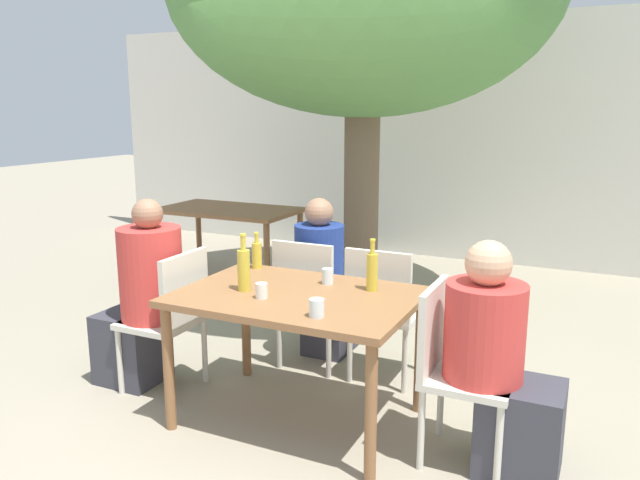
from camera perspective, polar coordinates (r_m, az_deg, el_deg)
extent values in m
plane|color=gray|center=(3.82, -2.01, -16.02)|extent=(30.00, 30.00, 0.00)
cube|color=beige|center=(7.50, 13.54, 8.77)|extent=(10.00, 0.08, 2.80)
cylinder|color=brown|center=(5.61, 3.79, 3.22)|extent=(0.31, 0.31, 1.87)
cube|color=brown|center=(3.53, -2.10, -5.22)|extent=(1.33, 0.93, 0.04)
cylinder|color=brown|center=(3.67, -13.68, -11.34)|extent=(0.06, 0.06, 0.73)
cylinder|color=brown|center=(3.11, 4.67, -15.52)|extent=(0.06, 0.06, 0.73)
cylinder|color=brown|center=(4.28, -6.79, -7.60)|extent=(0.06, 0.06, 0.73)
cylinder|color=brown|center=(3.81, 9.10, -10.22)|extent=(0.06, 0.06, 0.73)
cube|color=brown|center=(6.49, -8.34, 2.72)|extent=(1.42, 0.81, 0.04)
cylinder|color=brown|center=(6.68, -14.52, -0.65)|extent=(0.06, 0.06, 0.73)
cylinder|color=brown|center=(5.94, -4.87, -1.87)|extent=(0.06, 0.06, 0.73)
cylinder|color=brown|center=(7.21, -11.02, 0.45)|extent=(0.06, 0.06, 0.73)
cylinder|color=brown|center=(6.53, -1.81, -0.54)|extent=(0.06, 0.06, 0.73)
cube|color=beige|center=(4.15, -14.32, -7.25)|extent=(0.44, 0.44, 0.04)
cube|color=beige|center=(3.96, -12.27, -4.42)|extent=(0.04, 0.44, 0.45)
cylinder|color=beige|center=(4.49, -14.50, -8.98)|extent=(0.04, 0.04, 0.43)
cylinder|color=beige|center=(4.22, -17.84, -10.54)|extent=(0.04, 0.04, 0.43)
cylinder|color=beige|center=(4.26, -10.51, -9.92)|extent=(0.04, 0.04, 0.43)
cylinder|color=beige|center=(3.99, -13.76, -11.68)|extent=(0.04, 0.04, 0.43)
cube|color=beige|center=(3.33, 13.53, -12.21)|extent=(0.44, 0.44, 0.04)
cube|color=beige|center=(3.28, 10.30, -7.86)|extent=(0.04, 0.44, 0.45)
cylinder|color=beige|center=(3.24, 16.01, -17.74)|extent=(0.04, 0.04, 0.43)
cylinder|color=beige|center=(3.57, 17.08, -14.83)|extent=(0.04, 0.04, 0.43)
cylinder|color=beige|center=(3.31, 9.23, -16.74)|extent=(0.04, 0.04, 0.43)
cylinder|color=beige|center=(3.63, 10.98, -14.01)|extent=(0.04, 0.04, 0.43)
cube|color=beige|center=(4.41, -0.41, -5.72)|extent=(0.44, 0.44, 0.04)
cube|color=beige|center=(4.16, -1.62, -3.31)|extent=(0.44, 0.04, 0.45)
cylinder|color=beige|center=(4.57, 2.81, -8.17)|extent=(0.04, 0.04, 0.43)
cylinder|color=beige|center=(4.72, -1.49, -7.49)|extent=(0.04, 0.04, 0.43)
cylinder|color=beige|center=(4.25, 0.80, -9.79)|extent=(0.04, 0.04, 0.43)
cylinder|color=beige|center=(4.41, -3.75, -8.98)|extent=(0.04, 0.04, 0.43)
cube|color=beige|center=(4.21, 6.16, -6.65)|extent=(0.44, 0.44, 0.04)
cube|color=beige|center=(3.96, 5.28, -4.18)|extent=(0.44, 0.04, 0.45)
cylinder|color=beige|center=(4.41, 9.28, -9.11)|extent=(0.04, 0.04, 0.43)
cylinder|color=beige|center=(4.52, 4.61, -8.44)|extent=(0.04, 0.04, 0.43)
cylinder|color=beige|center=(4.07, 7.75, -10.92)|extent=(0.04, 0.04, 0.43)
cylinder|color=beige|center=(4.19, 2.72, -10.12)|extent=(0.04, 0.04, 0.43)
cube|color=#383842|center=(4.39, -16.82, -9.34)|extent=(0.40, 0.36, 0.47)
cylinder|color=#C63833|center=(4.10, -15.20, -2.97)|extent=(0.40, 0.40, 0.59)
sphere|color=#936B51|center=(4.02, -15.50, 2.31)|extent=(0.19, 0.19, 0.19)
cube|color=#383842|center=(3.39, 17.81, -16.09)|extent=(0.40, 0.36, 0.47)
cylinder|color=#C63833|center=(3.22, 14.81, -8.08)|extent=(0.40, 0.40, 0.49)
sphere|color=tan|center=(3.12, 15.16, -2.07)|extent=(0.23, 0.23, 0.23)
cube|color=#383842|center=(4.70, 0.98, -7.36)|extent=(0.31, 0.40, 0.47)
cylinder|color=navy|center=(4.38, -0.08, -2.00)|extent=(0.35, 0.35, 0.53)
sphere|color=#936B51|center=(4.31, -0.08, 2.55)|extent=(0.20, 0.20, 0.20)
cylinder|color=gold|center=(3.57, -6.98, -2.79)|extent=(0.07, 0.07, 0.24)
cylinder|color=gold|center=(3.53, -7.05, -0.28)|extent=(0.03, 0.03, 0.08)
cylinder|color=gold|center=(3.52, -7.07, 0.48)|extent=(0.03, 0.03, 0.01)
cylinder|color=gold|center=(3.56, 4.79, -2.96)|extent=(0.07, 0.07, 0.21)
cylinder|color=gold|center=(3.53, 4.83, -0.69)|extent=(0.03, 0.03, 0.08)
cylinder|color=gold|center=(3.52, 4.84, 0.00)|extent=(0.03, 0.03, 0.01)
cylinder|color=gold|center=(4.06, -5.79, -1.43)|extent=(0.06, 0.06, 0.17)
cylinder|color=gold|center=(4.04, -5.82, 0.13)|extent=(0.03, 0.03, 0.06)
cylinder|color=gold|center=(4.03, -5.83, 0.62)|extent=(0.03, 0.03, 0.01)
cylinder|color=silver|center=(3.13, -0.30, -6.23)|extent=(0.08, 0.08, 0.09)
cylinder|color=silver|center=(3.44, -5.37, -4.64)|extent=(0.07, 0.07, 0.09)
cylinder|color=silver|center=(3.70, 0.71, -3.33)|extent=(0.07, 0.07, 0.09)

